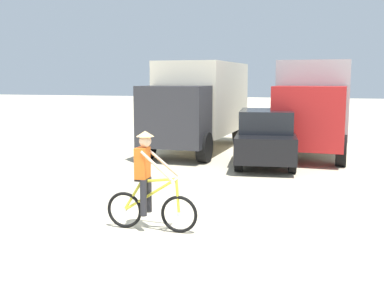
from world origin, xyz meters
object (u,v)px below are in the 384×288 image
object	(u,v)px
cyclist_orange_shirt	(148,185)
sedan_parked	(266,137)
box_truck_grey_hauler	(316,102)
box_truck_cream_rv	(200,101)

from	to	relation	value
cyclist_orange_shirt	sedan_parked	bearing A→B (deg)	80.13
box_truck_grey_hauler	cyclist_orange_shirt	bearing A→B (deg)	-104.50
box_truck_cream_rv	cyclist_orange_shirt	world-z (taller)	box_truck_cream_rv
sedan_parked	box_truck_grey_hauler	bearing A→B (deg)	65.78
box_truck_cream_rv	sedan_parked	bearing A→B (deg)	-42.01
cyclist_orange_shirt	box_truck_cream_rv	bearing A→B (deg)	99.49
box_truck_grey_hauler	sedan_parked	xyz separation A→B (m)	(-1.42, -3.17, -0.99)
box_truck_grey_hauler	sedan_parked	size ratio (longest dim) A/B	1.57
sedan_parked	cyclist_orange_shirt	xyz separation A→B (m)	(-1.24, -7.15, -0.04)
box_truck_cream_rv	cyclist_orange_shirt	size ratio (longest dim) A/B	3.76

